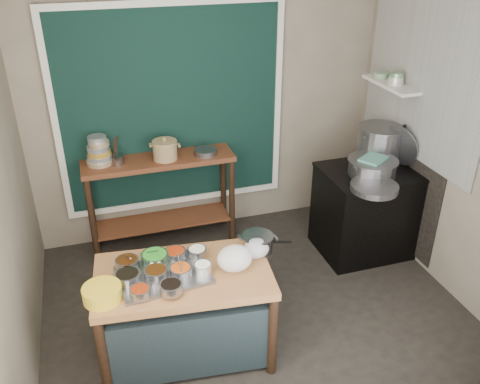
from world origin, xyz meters
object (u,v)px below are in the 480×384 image
object	(u,v)px
yellow_basin	(102,293)
steamer	(372,167)
condiment_tray	(163,275)
saucepan	(258,243)
back_counter	(162,201)
stove_block	(367,212)
stock_pot	(379,144)
prep_table	(186,314)
utensil_cup	(117,159)
ceramic_crock	(165,151)

from	to	relation	value
yellow_basin	steamer	world-z (taller)	steamer
condiment_tray	saucepan	world-z (taller)	saucepan
steamer	back_counter	bearing A→B (deg)	156.40
stove_block	saucepan	xyz separation A→B (m)	(-1.40, -0.75, 0.39)
steamer	stove_block	bearing A→B (deg)	54.47
yellow_basin	stock_pot	bearing A→B (deg)	23.12
stove_block	back_counter	bearing A→B (deg)	158.98
stove_block	saucepan	bearing A→B (deg)	-152.02
prep_table	utensil_cup	world-z (taller)	utensil_cup
back_counter	saucepan	bearing A→B (deg)	-71.45
prep_table	steamer	size ratio (longest dim) A/B	2.66
back_counter	ceramic_crock	size ratio (longest dim) A/B	5.86
stock_pot	ceramic_crock	bearing A→B (deg)	165.95
prep_table	back_counter	xyz separation A→B (m)	(0.10, 1.58, 0.10)
ceramic_crock	stock_pot	bearing A→B (deg)	-14.05
stock_pot	steamer	distance (m)	0.36
prep_table	utensil_cup	bearing A→B (deg)	106.62
steamer	condiment_tray	bearing A→B (deg)	-159.60
back_counter	stock_pot	xyz separation A→B (m)	(2.07, -0.54, 0.58)
prep_table	condiment_tray	distance (m)	0.41
stove_block	saucepan	world-z (taller)	saucepan
yellow_basin	steamer	xyz separation A→B (m)	(2.51, 0.90, 0.16)
saucepan	steamer	xyz separation A→B (m)	(1.35, 0.67, 0.14)
utensil_cup	ceramic_crock	size ratio (longest dim) A/B	0.56
prep_table	steamer	world-z (taller)	steamer
condiment_tray	saucepan	xyz separation A→B (m)	(0.73, 0.11, 0.05)
ceramic_crock	prep_table	bearing A→B (deg)	-96.08
ceramic_crock	steamer	distance (m)	1.94
back_counter	condiment_tray	world-z (taller)	back_counter
prep_table	stove_block	xyz separation A→B (m)	(2.00, 0.85, 0.05)
back_counter	ceramic_crock	distance (m)	0.56
utensil_cup	stock_pot	world-z (taller)	stock_pot
back_counter	utensil_cup	xyz separation A→B (m)	(-0.38, -0.01, 0.52)
stove_block	saucepan	size ratio (longest dim) A/B	3.65
prep_table	ceramic_crock	world-z (taller)	ceramic_crock
stove_block	prep_table	bearing A→B (deg)	-156.97
stock_pot	steamer	bearing A→B (deg)	-129.37
condiment_tray	stock_pot	bearing A→B (deg)	24.35
prep_table	stove_block	size ratio (longest dim) A/B	1.39
utensil_cup	ceramic_crock	world-z (taller)	ceramic_crock
condiment_tray	ceramic_crock	size ratio (longest dim) A/B	2.49
saucepan	stock_pot	size ratio (longest dim) A/B	0.55
condiment_tray	steamer	world-z (taller)	steamer
condiment_tray	stove_block	bearing A→B (deg)	21.71
stove_block	utensil_cup	xyz separation A→B (m)	(-2.28, 0.72, 0.57)
stock_pot	saucepan	bearing A→B (deg)	-149.15
prep_table	steamer	xyz separation A→B (m)	(1.95, 0.77, 0.58)
prep_table	back_counter	distance (m)	1.59
back_counter	stove_block	xyz separation A→B (m)	(1.90, -0.73, -0.05)
steamer	yellow_basin	bearing A→B (deg)	-160.32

